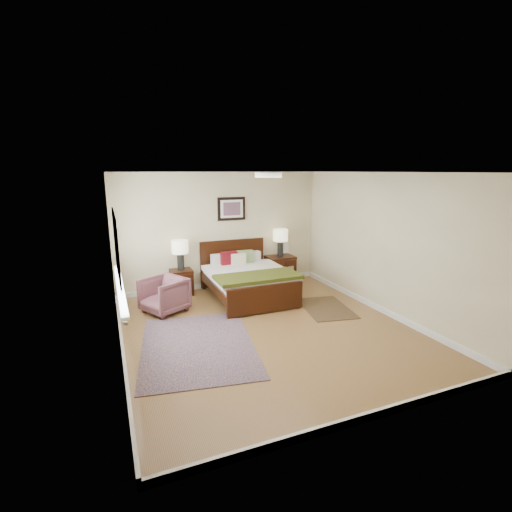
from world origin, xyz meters
The scene contains 18 objects.
floor centered at (0.00, 0.00, 0.00)m, with size 5.00×5.00×0.00m, color olive.
back_wall centered at (0.00, 2.50, 1.25)m, with size 4.50×0.04×2.50m, color beige.
front_wall centered at (0.00, -2.50, 1.25)m, with size 4.50×0.04×2.50m, color beige.
left_wall centered at (-2.25, 0.00, 1.25)m, with size 0.04×5.00×2.50m, color beige.
right_wall centered at (2.25, 0.00, 1.25)m, with size 0.04×5.00×2.50m, color beige.
ceiling centered at (0.00, 0.00, 2.50)m, with size 4.50×5.00×0.02m, color white.
window centered at (-2.20, 0.70, 1.38)m, with size 0.11×2.72×1.32m.
door centered at (-2.23, -1.75, 1.07)m, with size 0.06×1.00×2.18m.
ceil_fixture centered at (0.00, 0.00, 2.47)m, with size 0.44×0.44×0.08m.
bed centered at (0.24, 1.57, 0.47)m, with size 1.58×1.90×1.02m.
wall_art centered at (0.24, 2.47, 1.72)m, with size 0.62×0.05×0.50m.
nightstand_left centered at (-0.94, 2.25, 0.41)m, with size 0.44×0.40×0.53m.
nightstand_right centered at (1.33, 2.26, 0.38)m, with size 0.62×0.47×0.62m.
lamp_left centered at (-0.94, 2.27, 0.95)m, with size 0.33×0.33×0.61m.
lamp_right centered at (1.33, 2.27, 1.05)m, with size 0.33×0.33×0.61m.
armchair centered at (-1.43, 1.39, 0.32)m, with size 0.69×0.71×0.64m, color brown.
rug_persian centered at (-1.19, -0.17, 0.01)m, with size 1.61×2.27×0.01m, color #0D0B3B.
rug_navy centered at (1.40, 0.43, 0.01)m, with size 0.81×1.21×0.01m, color black.
Camera 1 is at (-2.30, -5.14, 2.53)m, focal length 26.00 mm.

